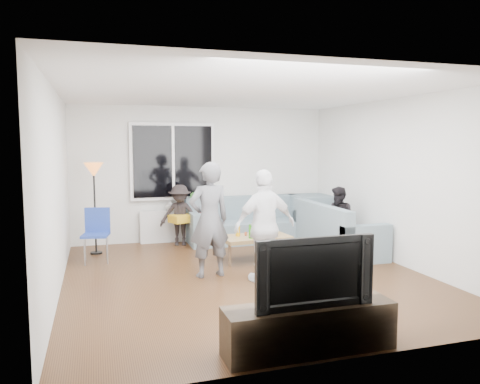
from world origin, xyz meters
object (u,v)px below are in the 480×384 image
object	(u,v)px
player_left	(209,220)
player_right	(265,226)
sofa_back_section	(247,220)
sofa_right_section	(338,227)
floor_lamp	(95,209)
side_chair	(96,236)
coffee_table	(255,248)
spectator_back	(180,215)
tv_console	(309,328)
television	(310,270)
spectator_right	(339,219)

from	to	relation	value
player_left	player_right	world-z (taller)	player_left
sofa_back_section	sofa_right_section	xyz separation A→B (m)	(1.25, -1.27, 0.00)
floor_lamp	player_left	bearing A→B (deg)	-51.01
sofa_back_section	player_right	size ratio (longest dim) A/B	1.48
sofa_back_section	side_chair	xyz separation A→B (m)	(-2.82, -0.83, 0.01)
coffee_table	side_chair	xyz separation A→B (m)	(-2.48, 0.62, 0.23)
spectator_back	tv_console	xyz separation A→B (m)	(0.35, -4.80, -0.35)
television	side_chair	bearing A→B (deg)	115.20
player_right	side_chair	bearing A→B (deg)	-47.04
coffee_table	spectator_back	size ratio (longest dim) A/B	0.97
player_left	spectator_right	distance (m)	2.66
spectator_back	tv_console	distance (m)	4.83
television	coffee_table	bearing A→B (deg)	79.43
side_chair	tv_console	world-z (taller)	side_chair
sofa_back_section	player_right	bearing A→B (deg)	-102.92
coffee_table	television	distance (m)	3.43
tv_console	spectator_back	bearing A→B (deg)	94.18
floor_lamp	side_chair	bearing A→B (deg)	-90.00
floor_lamp	spectator_right	world-z (taller)	floor_lamp
player_left	spectator_right	bearing A→B (deg)	-169.80
player_left	spectator_back	bearing A→B (deg)	-96.57
coffee_table	spectator_right	distance (m)	1.64
floor_lamp	player_right	world-z (taller)	floor_lamp
spectator_right	television	world-z (taller)	spectator_right
sofa_back_section	spectator_right	distance (m)	1.82
sofa_right_section	television	size ratio (longest dim) A/B	1.79
spectator_back	television	distance (m)	4.82
tv_console	television	world-z (taller)	television
coffee_table	spectator_back	world-z (taller)	spectator_back
spectator_right	tv_console	size ratio (longest dim) A/B	0.72
coffee_table	tv_console	size ratio (longest dim) A/B	0.69
coffee_table	side_chair	bearing A→B (deg)	166.00
sofa_right_section	side_chair	distance (m)	4.09
side_chair	spectator_right	bearing A→B (deg)	4.92
player_left	spectator_back	distance (m)	2.18
spectator_back	tv_console	size ratio (longest dim) A/B	0.71
sofa_right_section	coffee_table	world-z (taller)	sofa_right_section
sofa_right_section	spectator_right	bearing A→B (deg)	-180.00
coffee_table	player_left	world-z (taller)	player_left
player_right	television	world-z (taller)	player_right
sofa_right_section	sofa_back_section	bearing A→B (deg)	44.57
television	sofa_back_section	bearing A→B (deg)	78.61
sofa_back_section	player_left	xyz separation A→B (m)	(-1.27, -2.13, 0.39)
side_chair	sofa_back_section	bearing A→B (deg)	28.12
player_right	television	distance (m)	2.20
sofa_back_section	side_chair	bearing A→B (deg)	-163.66
player_left	player_right	xyz separation A→B (m)	(0.67, -0.47, -0.04)
coffee_table	player_left	size ratio (longest dim) A/B	0.67
sofa_right_section	side_chair	bearing A→B (deg)	83.74
coffee_table	spectator_back	bearing A→B (deg)	123.40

